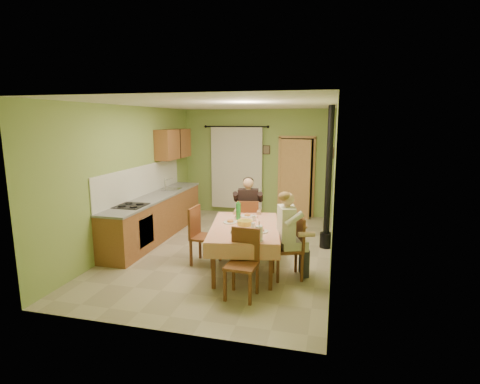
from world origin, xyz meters
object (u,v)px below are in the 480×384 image
(man_right, at_px, (288,225))
(stove_flue, at_px, (328,197))
(chair_far, at_px, (248,233))
(dining_table, at_px, (245,247))
(chair_left, at_px, (205,247))
(chair_near, at_px, (242,278))
(man_far, at_px, (248,204))
(chair_right, at_px, (288,260))

(man_right, relative_size, stove_flue, 0.50)
(chair_far, relative_size, man_right, 0.71)
(dining_table, height_order, stove_flue, stove_flue)
(chair_far, relative_size, stove_flue, 0.35)
(chair_left, bearing_deg, chair_far, 155.14)
(chair_far, distance_m, man_right, 1.69)
(chair_left, height_order, stove_flue, stove_flue)
(dining_table, height_order, chair_near, chair_near)
(dining_table, height_order, chair_left, chair_left)
(chair_near, xyz_separation_m, man_right, (0.55, 0.85, 0.59))
(dining_table, bearing_deg, man_far, 89.38)
(chair_far, height_order, chair_right, chair_right)
(chair_right, relative_size, chair_left, 0.99)
(man_right, bearing_deg, man_far, 16.22)
(chair_left, relative_size, man_far, 0.73)
(chair_right, height_order, man_right, man_right)
(chair_near, bearing_deg, stove_flue, -110.01)
(dining_table, xyz_separation_m, man_right, (0.76, -0.19, 0.50))
(dining_table, bearing_deg, stove_flue, 37.03)
(chair_right, xyz_separation_m, man_right, (-0.01, -0.01, 0.59))
(man_far, distance_m, man_right, 1.60)
(chair_right, distance_m, man_far, 1.71)
(chair_left, relative_size, man_right, 0.73)
(dining_table, height_order, man_far, man_far)
(chair_left, bearing_deg, man_right, 83.91)
(dining_table, distance_m, chair_right, 0.80)
(chair_far, xyz_separation_m, chair_near, (0.40, -2.13, 0.00))
(chair_near, relative_size, chair_right, 0.98)
(chair_near, relative_size, man_right, 0.71)
(chair_near, xyz_separation_m, man_far, (-0.40, 2.14, 0.59))
(chair_far, height_order, man_right, man_right)
(chair_right, bearing_deg, chair_far, 16.98)
(dining_table, xyz_separation_m, stove_flue, (1.33, 1.45, 0.65))
(chair_far, relative_size, chair_near, 1.00)
(man_far, bearing_deg, chair_left, -127.72)
(chair_near, height_order, man_right, man_right)
(chair_near, distance_m, man_far, 2.26)
(dining_table, xyz_separation_m, chair_left, (-0.74, 0.06, -0.09))
(dining_table, height_order, chair_right, chair_right)
(chair_right, xyz_separation_m, man_far, (-0.96, 1.28, 0.59))
(dining_table, relative_size, chair_right, 2.05)
(dining_table, distance_m, stove_flue, 2.07)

